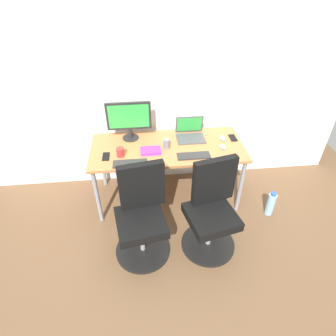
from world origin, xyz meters
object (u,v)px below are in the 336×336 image
object	(u,v)px
office_chair_left	(142,217)
open_laptop	(190,133)
office_chair_right	(211,211)
water_bottle_on_floor	(271,204)
desktop_monitor	(129,118)
coffee_mug	(120,152)

from	to	relation	value
office_chair_left	open_laptop	distance (m)	1.13
office_chair_right	water_bottle_on_floor	distance (m)	0.88
water_bottle_on_floor	desktop_monitor	distance (m)	1.84
water_bottle_on_floor	coffee_mug	xyz separation A→B (m)	(-1.62, 0.29, 0.62)
office_chair_right	open_laptop	distance (m)	0.96
office_chair_left	open_laptop	xyz separation A→B (m)	(0.60, 0.89, 0.35)
water_bottle_on_floor	desktop_monitor	world-z (taller)	desktop_monitor
water_bottle_on_floor	desktop_monitor	bearing A→B (deg)	157.37
open_laptop	office_chair_left	bearing A→B (deg)	-123.87
office_chair_right	desktop_monitor	xyz separation A→B (m)	(-0.74, 0.93, 0.55)
office_chair_left	desktop_monitor	distance (m)	1.08
office_chair_right	desktop_monitor	bearing A→B (deg)	128.40
office_chair_left	desktop_monitor	bearing A→B (deg)	94.60
office_chair_right	coffee_mug	distance (m)	1.08
office_chair_right	open_laptop	xyz separation A→B (m)	(-0.07, 0.89, 0.35)
desktop_monitor	open_laptop	bearing A→B (deg)	-3.87
coffee_mug	office_chair_right	bearing A→B (deg)	-35.02
coffee_mug	open_laptop	bearing A→B (deg)	21.06
office_chair_left	coffee_mug	size ratio (longest dim) A/B	10.22
water_bottle_on_floor	desktop_monitor	size ratio (longest dim) A/B	0.65
desktop_monitor	open_laptop	world-z (taller)	desktop_monitor
office_chair_left	open_laptop	bearing A→B (deg)	56.13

